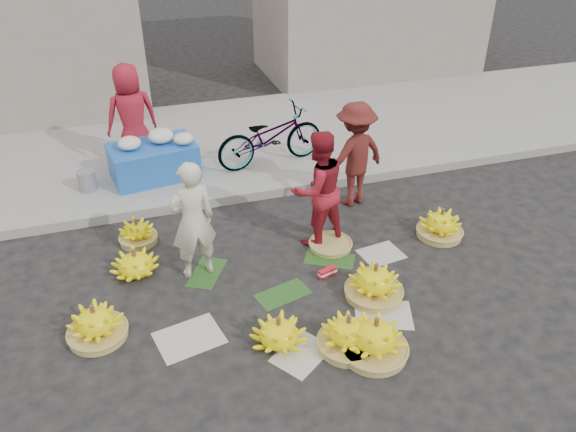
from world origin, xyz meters
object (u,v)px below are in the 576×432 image
object	(u,v)px
flower_table	(154,159)
bicycle	(270,136)
banana_bunch_4	(375,282)
banana_bunch_0	(96,324)
vendor_cream	(193,221)

from	to	relation	value
flower_table	bicycle	size ratio (longest dim) A/B	0.77
banana_bunch_4	flower_table	xyz separation A→B (m)	(-2.17, 3.69, 0.23)
banana_bunch_0	banana_bunch_4	xyz separation A→B (m)	(3.18, -0.28, 0.01)
banana_bunch_0	vendor_cream	world-z (taller)	vendor_cream
banana_bunch_4	flower_table	bearing A→B (deg)	120.38
flower_table	bicycle	xyz separation A→B (m)	(1.91, -0.10, 0.17)
banana_bunch_0	banana_bunch_4	distance (m)	3.19
banana_bunch_4	flower_table	distance (m)	4.29
vendor_cream	flower_table	size ratio (longest dim) A/B	1.09
banana_bunch_0	flower_table	xyz separation A→B (m)	(1.02, 3.42, 0.25)
vendor_cream	bicycle	xyz separation A→B (m)	(1.69, 2.50, -0.17)
banana_bunch_4	flower_table	size ratio (longest dim) A/B	0.48
flower_table	bicycle	world-z (taller)	bicycle
banana_bunch_0	bicycle	world-z (taller)	bicycle
bicycle	vendor_cream	bearing A→B (deg)	137.43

